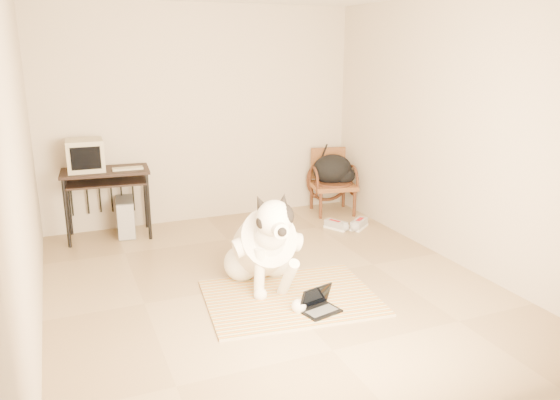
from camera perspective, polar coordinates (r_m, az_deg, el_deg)
floor at (r=5.29m, az=-1.25°, el=-8.61°), size 4.50×4.50×0.00m
wall_back at (r=7.02m, az=-8.10°, el=8.76°), size 4.50×0.00×4.50m
wall_front at (r=2.96m, az=14.64°, el=-1.05°), size 4.50×0.00×4.50m
wall_left at (r=4.58m, az=-25.41°, el=3.75°), size 0.00×4.50×4.50m
wall_right at (r=5.91m, az=17.18°, el=6.94°), size 0.00×4.50×4.50m
rug at (r=4.98m, az=1.14°, el=-10.16°), size 1.62×1.31×0.02m
dog at (r=5.07m, az=-1.69°, el=-4.87°), size 0.67×1.42×1.01m
laptop at (r=4.72m, az=4.08°, el=-10.89°), size 0.35×0.29×0.22m
computer_desk at (r=6.62m, az=-17.73°, el=2.03°), size 1.02×0.62×0.82m
crt_monitor at (r=6.59m, az=-19.69°, el=4.42°), size 0.41×0.40×0.36m
desk_keyboard at (r=6.55m, az=-15.63°, el=3.19°), size 0.35×0.14×0.02m
pc_tower at (r=6.78m, az=-15.81°, el=-1.71°), size 0.25×0.49×0.44m
rattan_chair at (r=7.43m, az=5.44°, el=1.99°), size 0.65×0.64×0.85m
backpack at (r=7.40m, az=5.69°, el=3.10°), size 0.57×0.45×0.40m
sneaker_left at (r=6.81m, az=5.87°, el=-2.64°), size 0.24×0.32×0.11m
sneaker_right at (r=6.87m, az=8.27°, el=-2.52°), size 0.33×0.30×0.11m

